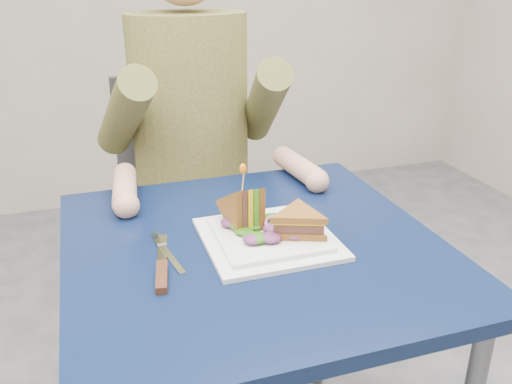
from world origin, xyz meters
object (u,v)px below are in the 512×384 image
object	(u,v)px
table	(254,276)
chair	(189,198)
plate	(268,237)
sandwich_upright	(243,211)
fork	(168,253)
sandwich_flat	(299,223)
knife	(162,271)
diner	(191,92)

from	to	relation	value
table	chair	xyz separation A→B (m)	(0.00, 0.69, -0.11)
plate	sandwich_upright	size ratio (longest dim) A/B	1.87
table	fork	size ratio (longest dim) A/B	4.18
sandwich_flat	knife	world-z (taller)	sandwich_flat
chair	diner	size ratio (longest dim) A/B	1.25
diner	plate	distance (m)	0.61
sandwich_upright	table	bearing A→B (deg)	-77.16
diner	fork	distance (m)	0.63
sandwich_flat	fork	world-z (taller)	sandwich_flat
diner	plate	bearing A→B (deg)	-87.08
diner	fork	world-z (taller)	diner
chair	knife	xyz separation A→B (m)	(-0.20, -0.76, 0.20)
diner	sandwich_upright	distance (m)	0.56
diner	fork	xyz separation A→B (m)	(-0.17, -0.58, -0.18)
sandwich_flat	fork	size ratio (longest dim) A/B	0.94
sandwich_flat	fork	bearing A→B (deg)	172.27
chair	sandwich_upright	distance (m)	0.70
table	plate	size ratio (longest dim) A/B	2.88
diner	plate	size ratio (longest dim) A/B	2.87
sandwich_flat	diner	bearing A→B (deg)	97.92
plate	sandwich_upright	xyz separation A→B (m)	(-0.04, 0.04, 0.05)
table	chair	bearing A→B (deg)	90.00
knife	plate	bearing A→B (deg)	14.72
plate	sandwich_flat	size ratio (longest dim) A/B	1.55
sandwich_flat	sandwich_upright	xyz separation A→B (m)	(-0.09, 0.07, 0.01)
table	plate	xyz separation A→B (m)	(0.03, -0.00, 0.09)
sandwich_flat	knife	bearing A→B (deg)	-172.99
chair	sandwich_upright	world-z (taller)	chair
chair	fork	world-z (taller)	chair
table	sandwich_upright	distance (m)	0.14
table	sandwich_upright	world-z (taller)	sandwich_upright
sandwich_upright	knife	distance (m)	0.22
diner	sandwich_flat	xyz separation A→B (m)	(0.08, -0.61, -0.14)
diner	knife	distance (m)	0.70
table	fork	bearing A→B (deg)	178.00
plate	sandwich_upright	distance (m)	0.07
fork	diner	bearing A→B (deg)	73.11
fork	sandwich_flat	bearing A→B (deg)	-7.73
plate	fork	distance (m)	0.20
chair	sandwich_upright	xyz separation A→B (m)	(-0.01, -0.65, 0.24)
chair	diner	bearing A→B (deg)	-90.00
fork	table	bearing A→B (deg)	-2.00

